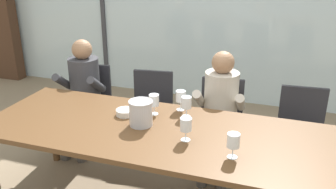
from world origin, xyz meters
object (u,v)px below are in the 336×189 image
Objects in this scene: dining_table at (154,136)px; wine_glass_by_right_taster at (186,125)px; wine_glass_spare_empty at (233,142)px; chair_center at (220,116)px; chair_right_of_center at (301,127)px; person_beige_jumper at (220,106)px; wine_glass_center_pour at (186,103)px; wine_glass_near_bucket at (181,97)px; wine_glass_by_left_taster at (154,101)px; chair_near_curtain at (90,99)px; chair_left_of_center at (151,107)px; ice_bucket_primary at (141,113)px; person_charcoal_jacket at (82,89)px; tasting_bowl at (125,112)px.

wine_glass_by_right_taster reaches higher than dining_table.
wine_glass_by_right_taster is 1.00× the size of wine_glass_spare_empty.
chair_center is 0.76m from chair_right_of_center.
dining_table is at bearing -118.37° from person_beige_jumper.
wine_glass_center_pour reaches higher than chair_center.
wine_glass_near_bucket is at bearing 110.73° from wine_glass_by_right_taster.
chair_center is 0.89m from wine_glass_by_left_taster.
wine_glass_near_bucket is (1.20, -0.53, 0.38)m from chair_near_curtain.
wine_glass_center_pour is (0.56, -0.65, 0.38)m from chair_left_of_center.
chair_near_curtain is 1.39m from ice_bucket_primary.
person_beige_jumper is 6.80× the size of wine_glass_near_bucket.
chair_left_of_center is 4.97× the size of wine_glass_spare_empty.
dining_table is at bearing 160.82° from wine_glass_spare_empty.
chair_right_of_center is at bearing 34.49° from wine_glass_center_pour.
chair_near_curtain is (-1.11, 0.93, -0.19)m from dining_table.
chair_near_curtain is 0.72m from chair_left_of_center.
wine_glass_by_left_taster is (1.02, -0.53, 0.20)m from person_charcoal_jacket.
wine_glass_spare_empty is (0.73, -0.47, 0.00)m from wine_glass_by_left_taster.
chair_right_of_center is at bearing 27.50° from wine_glass_near_bucket.
chair_right_of_center is at bearing 67.88° from wine_glass_spare_empty.
person_charcoal_jacket is 1.39m from wine_glass_center_pour.
wine_glass_by_left_taster is 1.00× the size of wine_glass_spare_empty.
wine_glass_spare_empty is at bearing -18.53° from ice_bucket_primary.
person_beige_jumper is at bearing 105.34° from wine_glass_spare_empty.
tasting_bowl is at bearing -148.62° from wine_glass_near_bucket.
chair_near_curtain is 0.23m from person_charcoal_jacket.
wine_glass_by_left_taster is at bearing -140.48° from wine_glass_near_bucket.
dining_table is at bearing -40.98° from person_charcoal_jacket.
wine_glass_by_left_taster reaches higher than chair_right_of_center.
wine_glass_by_left_taster is at bearing 137.03° from wine_glass_by_right_taster.
chair_right_of_center is 1.19m from wine_glass_center_pour.
ice_bucket_primary reaches higher than wine_glass_center_pour.
dining_table is 0.35m from wine_glass_by_right_taster.
person_charcoal_jacket reaches higher than tasting_bowl.
chair_left_of_center is at bearing 95.48° from tasting_bowl.
wine_glass_by_left_taster is at bearing -154.66° from chair_right_of_center.
chair_center is 4.97× the size of wine_glass_by_right_taster.
dining_table is 3.12× the size of chair_near_curtain.
person_charcoal_jacket is 1.27m from wine_glass_near_bucket.
chair_left_of_center is 1.49m from chair_right_of_center.
chair_left_of_center is at bearing 164.78° from person_beige_jumper.
wine_glass_by_left_taster is 1.00× the size of wine_glass_center_pour.
chair_right_of_center is 2.23m from person_charcoal_jacket.
dining_table is 13.23× the size of ice_bucket_primary.
person_beige_jumper is 6.80× the size of wine_glass_center_pour.
ice_bucket_primary is at bearing -81.06° from chair_left_of_center.
wine_glass_by_right_taster and wine_glass_spare_empty have the same top height.
ice_bucket_primary is at bearing -32.90° from tasting_bowl.
chair_near_curtain is 4.97× the size of wine_glass_by_left_taster.
wine_glass_near_bucket is 1.00× the size of wine_glass_spare_empty.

